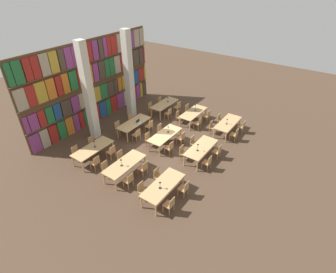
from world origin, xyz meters
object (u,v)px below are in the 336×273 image
object	(u,v)px
chair_2	(184,188)
chair_7	(194,143)
chair_31	(132,119)
chair_22	(207,115)
chair_33	(151,107)
chair_12	(129,180)
chair_0	(170,204)
reading_table_4	(165,135)
desk_lamp_1	(198,146)
chair_24	(95,162)
chair_5	(183,152)
reading_table_8	(165,104)
chair_20	(198,123)
chair_3	(158,176)
chair_10	(242,126)
pillar_left	(88,93)
chair_15	(122,158)
chair_13	(107,168)
chair_34	(178,107)
desk_lamp_0	(160,184)
chair_35	(161,102)
desk_lamp_7	(168,98)
reading_table_2	(228,123)
desk_lamp_5	(195,106)
chair_26	(111,151)
chair_8	(235,134)
pillar_center	(129,76)
chair_32	(168,113)
desk_lamp_2	(227,120)
chair_27	(93,143)
chair_9	(213,127)
reading_table_5	(193,113)
chair_29	(119,127)
chair_4	(208,162)
chair_14	(143,168)
reading_table_0	(163,186)
desk_lamp_3	(121,161)
reading_table_1	(201,148)
chair_21	(179,117)
chair_28	(137,134)
chair_6	(217,151)
chair_19	(161,130)
chair_18	(181,138)
chair_17	(149,139)
laptop	(139,122)
desk_lamp_6	(94,143)

from	to	relation	value
chair_2	chair_7	distance (m)	3.88
chair_31	chair_22	bearing A→B (deg)	130.64
chair_33	chair_12	bearing A→B (deg)	29.80
chair_0	reading_table_4	world-z (taller)	chair_0
desk_lamp_1	chair_24	distance (m)	5.54
chair_5	reading_table_8	xyz separation A→B (m)	(3.98, 4.11, 0.23)
chair_24	chair_20	bearing A→B (deg)	-19.78
chair_3	chair_10	world-z (taller)	same
pillar_left	chair_15	distance (m)	4.36
chair_13	chair_34	world-z (taller)	same
desk_lamp_0	chair_35	world-z (taller)	desk_lamp_0
chair_2	desk_lamp_7	xyz separation A→B (m)	(6.73, 5.63, 0.56)
reading_table_2	chair_22	bearing A→B (deg)	72.40
desk_lamp_5	chair_26	xyz separation A→B (m)	(-6.52, 1.66, -0.63)
chair_8	pillar_center	bearing A→B (deg)	98.65
chair_13	chair_32	distance (m)	6.86
pillar_center	chair_35	world-z (taller)	pillar_center
desk_lamp_2	chair_27	bearing A→B (deg)	136.40
chair_9	chair_34	bearing A→B (deg)	-108.18
chair_5	chair_12	distance (m)	3.57
reading_table_2	reading_table_5	world-z (taller)	same
chair_9	chair_29	bearing A→B (deg)	-54.81
chair_4	desk_lamp_5	bearing A→B (deg)	37.11
chair_33	chair_5	bearing A→B (deg)	55.30
chair_14	chair_5	bearing A→B (deg)	-22.94
reading_table_0	desk_lamp_3	xyz separation A→B (m)	(-0.08, 2.52, 0.35)
reading_table_1	desk_lamp_5	distance (m)	4.42
reading_table_4	desk_lamp_5	world-z (taller)	desk_lamp_5
chair_20	chair_26	xyz separation A→B (m)	(-5.61, 2.44, 0.00)
chair_3	chair_7	size ratio (longest dim) A/B	1.00
reading_table_1	chair_27	distance (m)	6.36
reading_table_0	chair_20	world-z (taller)	chair_20
desk_lamp_2	chair_21	distance (m)	3.40
chair_28	chair_6	bearing A→B (deg)	-75.70
reading_table_1	reading_table_4	size ratio (longest dim) A/B	1.00
desk_lamp_2	chair_10	bearing A→B (deg)	-43.41
chair_28	chair_31	distance (m)	1.99
chair_5	chair_8	size ratio (longest dim) A/B	1.00
desk_lamp_5	chair_24	xyz separation A→B (m)	(-7.70, 1.66, -0.63)
chair_9	chair_19	size ratio (longest dim) A/B	1.00
pillar_center	chair_22	bearing A→B (deg)	-65.00
chair_6	reading_table_2	xyz separation A→B (m)	(2.86, 0.68, 0.23)
reading_table_5	chair_34	world-z (taller)	chair_34
chair_5	desk_lamp_3	xyz separation A→B (m)	(-3.07, 1.75, 0.59)
desk_lamp_2	chair_18	bearing A→B (deg)	146.01
chair_17	laptop	bearing A→B (deg)	-118.70
reading_table_5	desk_lamp_6	distance (m)	7.17
chair_17	chair_35	distance (m)	5.23
desk_lamp_1	chair_7	bearing A→B (deg)	38.49
chair_4	chair_21	distance (m)	5.23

